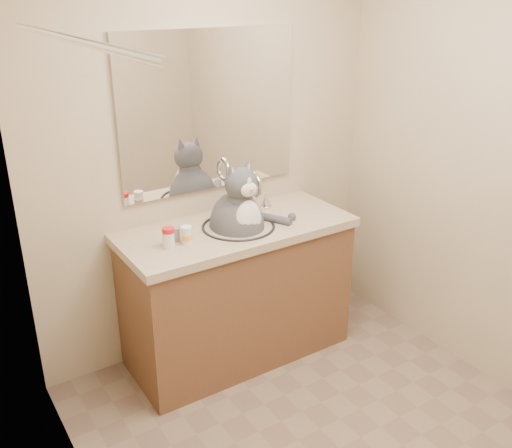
{
  "coord_description": "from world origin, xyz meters",
  "views": [
    {
      "loc": [
        -1.52,
        -1.59,
        2.11
      ],
      "look_at": [
        -0.07,
        0.65,
        0.99
      ],
      "focal_mm": 40.0,
      "sensor_mm": 36.0,
      "label": 1
    }
  ],
  "objects_px": {
    "pill_bottle_redcap": "(168,238)",
    "pill_bottle_orange": "(187,236)",
    "grey_canister": "(176,234)",
    "cat": "(239,221)"
  },
  "relations": [
    {
      "from": "cat",
      "to": "grey_canister",
      "type": "relative_size",
      "value": 8.2
    },
    {
      "from": "pill_bottle_orange",
      "to": "cat",
      "type": "bearing_deg",
      "value": 7.36
    },
    {
      "from": "cat",
      "to": "grey_canister",
      "type": "distance_m",
      "value": 0.38
    },
    {
      "from": "pill_bottle_redcap",
      "to": "grey_canister",
      "type": "relative_size",
      "value": 1.49
    },
    {
      "from": "pill_bottle_orange",
      "to": "pill_bottle_redcap",
      "type": "bearing_deg",
      "value": 174.32
    },
    {
      "from": "pill_bottle_redcap",
      "to": "pill_bottle_orange",
      "type": "distance_m",
      "value": 0.1
    },
    {
      "from": "cat",
      "to": "grey_canister",
      "type": "xyz_separation_m",
      "value": [
        -0.37,
        0.02,
        0.0
      ]
    },
    {
      "from": "cat",
      "to": "pill_bottle_redcap",
      "type": "bearing_deg",
      "value": -178.22
    },
    {
      "from": "grey_canister",
      "to": "pill_bottle_orange",
      "type": "bearing_deg",
      "value": -66.54
    },
    {
      "from": "cat",
      "to": "grey_canister",
      "type": "height_order",
      "value": "cat"
    }
  ]
}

